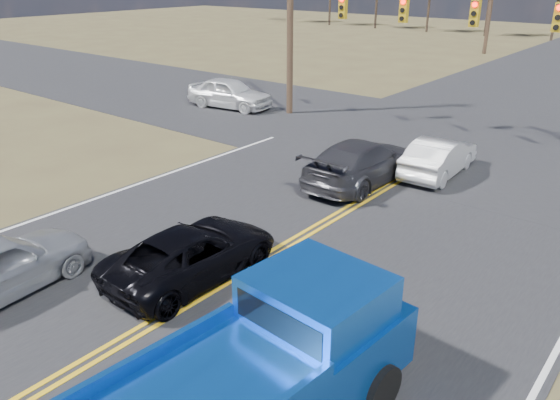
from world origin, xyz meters
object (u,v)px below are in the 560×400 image
Objects in this scene: pickup_truck at (257,379)px; cross_car_west at (230,93)px; dgrey_car_queue at (361,162)px; black_suv at (192,253)px; white_car_queue at (439,157)px.

pickup_truck is 1.35× the size of cross_car_west.
dgrey_car_queue is (-4.58, 10.69, -0.36)m from pickup_truck.
black_suv is at bearing -147.23° from cross_car_west.
dgrey_car_queue is at bearing 117.81° from pickup_truck.
pickup_truck is at bearing 113.14° from dgrey_car_queue.
dgrey_car_queue is at bearing -123.05° from cross_car_west.
black_suv is 10.52m from white_car_queue.
pickup_truck is 22.49m from cross_car_west.
pickup_truck is 13.43m from white_car_queue.
white_car_queue is at bearing -110.30° from cross_car_west.
white_car_queue is 0.88× the size of cross_car_west.
pickup_truck is 11.64m from dgrey_car_queue.
white_car_queue is 13.33m from cross_car_west.
black_suv is 17.48m from cross_car_west.
black_suv is 0.97× the size of cross_car_west.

